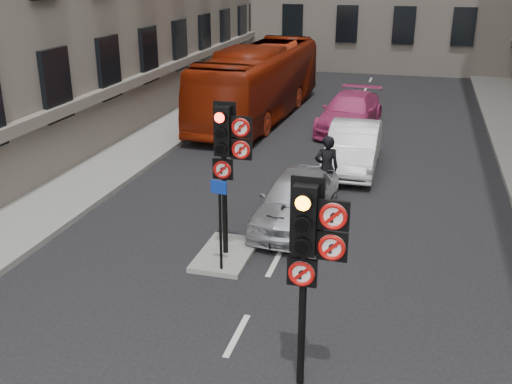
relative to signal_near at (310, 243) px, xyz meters
The scene contains 11 objects.
pavement_left 14.24m from the signal_near, 128.28° to the left, with size 3.00×50.00×0.16m, color gray.
centre_island 5.44m from the signal_near, 123.83° to the left, with size 1.20×2.00×0.12m, color gray.
signal_near is the anchor object (origin of this frame).
signal_far 4.77m from the signal_near, 123.02° to the left, with size 0.91×0.40×3.58m.
car_silver 6.72m from the signal_near, 103.22° to the left, with size 1.67×4.14×1.41m, color #B2B4BA.
car_white 11.50m from the signal_near, 92.93° to the left, with size 1.60×4.59×1.51m, color silver.
car_pink 16.48m from the signal_near, 94.58° to the left, with size 2.07×5.09×1.48m, color #C33979.
bus_red 18.33m from the signal_near, 107.47° to the left, with size 2.65×11.34×3.16m, color maroon.
motorcycle 5.67m from the signal_near, 107.93° to the left, with size 0.43×1.54×0.92m, color black.
motorcyclist 8.43m from the signal_near, 96.94° to the left, with size 0.71×0.47×1.95m, color black.
info_sign 4.21m from the signal_near, 128.37° to the left, with size 0.36×0.12×2.10m.
Camera 1 is at (2.85, -7.03, 6.51)m, focal length 42.00 mm.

